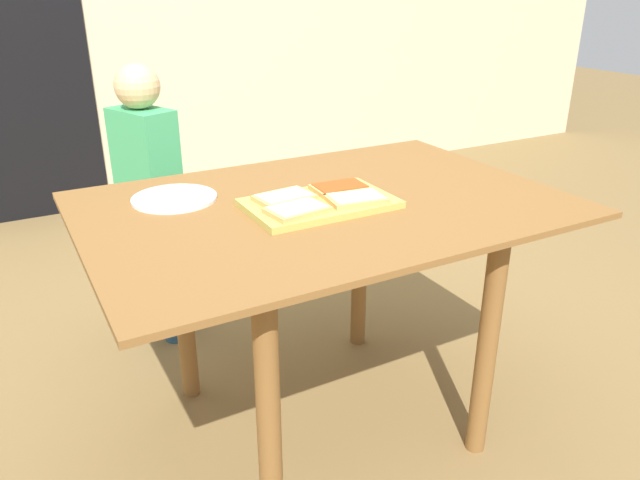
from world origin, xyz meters
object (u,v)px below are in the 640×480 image
object	(u,v)px
dining_table	(325,244)
pizza_slice_near_left	(297,210)
cutting_board	(320,203)
pizza_slice_near_right	(356,198)
pizza_slice_far_left	(284,197)
pizza_slice_far_right	(340,188)
plate_white_left	(174,198)
child_left	(149,191)

from	to	relation	value
dining_table	pizza_slice_near_left	world-z (taller)	pizza_slice_near_left
cutting_board	pizza_slice_near_left	size ratio (longest dim) A/B	2.39
pizza_slice_near_left	pizza_slice_near_right	bearing A→B (deg)	0.08
cutting_board	pizza_slice_far_left	size ratio (longest dim) A/B	2.41
pizza_slice_near_left	pizza_slice_far_right	world-z (taller)	same
pizza_slice_near_left	pizza_slice_far_right	bearing A→B (deg)	28.37
cutting_board	plate_white_left	bearing A→B (deg)	143.43
dining_table	child_left	distance (m)	0.84
pizza_slice_near_right	pizza_slice_near_left	world-z (taller)	same
plate_white_left	child_left	distance (m)	0.58
cutting_board	child_left	bearing A→B (deg)	109.15
pizza_slice_far_left	pizza_slice_far_right	size ratio (longest dim) A/B	1.03
cutting_board	pizza_slice_near_right	xyz separation A→B (m)	(0.08, -0.06, 0.02)
pizza_slice_far_right	dining_table	bearing A→B (deg)	-162.98
pizza_slice_far_left	child_left	bearing A→B (deg)	104.45
dining_table	child_left	bearing A→B (deg)	111.91
pizza_slice_near_right	pizza_slice_near_left	xyz separation A→B (m)	(-0.18, -0.00, 0.00)
pizza_slice_near_right	pizza_slice_far_left	size ratio (longest dim) A/B	1.01
pizza_slice_near_right	dining_table	bearing A→B (deg)	120.94
pizza_slice_far_left	pizza_slice_far_right	bearing A→B (deg)	-0.30
pizza_slice_near_right	pizza_slice_near_left	bearing A→B (deg)	-179.92
cutting_board	pizza_slice_far_left	xyz separation A→B (m)	(-0.08, 0.05, 0.02)
plate_white_left	pizza_slice_near_right	bearing A→B (deg)	-36.01
pizza_slice_near_left	pizza_slice_far_left	bearing A→B (deg)	83.34
pizza_slice_near_left	child_left	bearing A→B (deg)	102.04
plate_white_left	cutting_board	bearing A→B (deg)	-36.57
cutting_board	pizza_slice_far_left	bearing A→B (deg)	150.94
pizza_slice_near_left	pizza_slice_far_right	xyz separation A→B (m)	(0.19, 0.10, 0.00)
pizza_slice_near_right	pizza_slice_far_left	bearing A→B (deg)	148.58
pizza_slice_near_right	pizza_slice_far_left	xyz separation A→B (m)	(-0.17, 0.10, 0.00)
dining_table	pizza_slice_far_right	xyz separation A→B (m)	(0.06, 0.02, 0.16)
dining_table	pizza_slice_near_right	distance (m)	0.18
plate_white_left	child_left	world-z (taller)	child_left
pizza_slice_near_right	pizza_slice_near_left	size ratio (longest dim) A/B	1.00
pizza_slice_near_right	pizza_slice_far_right	world-z (taller)	same
dining_table	pizza_slice_near_left	xyz separation A→B (m)	(-0.13, -0.08, 0.16)
pizza_slice_far_left	plate_white_left	world-z (taller)	pizza_slice_far_left
pizza_slice_near_right	pizza_slice_far_right	bearing A→B (deg)	85.07
pizza_slice_near_left	dining_table	bearing A→B (deg)	32.87
pizza_slice_far_left	child_left	world-z (taller)	child_left
cutting_board	pizza_slice_near_left	world-z (taller)	pizza_slice_near_left
dining_table	pizza_slice_near_left	bearing A→B (deg)	-147.13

